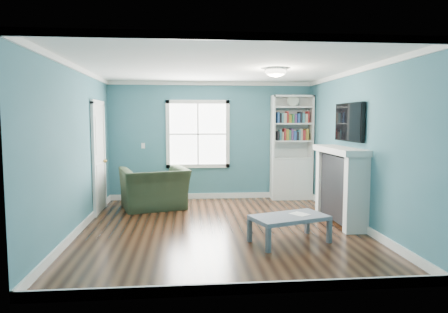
{
  "coord_description": "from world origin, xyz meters",
  "views": [
    {
      "loc": [
        -0.55,
        -6.35,
        1.76
      ],
      "look_at": [
        0.08,
        0.4,
        1.14
      ],
      "focal_mm": 32.0,
      "sensor_mm": 36.0,
      "label": 1
    }
  ],
  "objects": [
    {
      "name": "window",
      "position": [
        -0.3,
        2.49,
        1.45
      ],
      "size": [
        1.4,
        0.06,
        1.5
      ],
      "color": "white",
      "rests_on": "room_walls"
    },
    {
      "name": "tv",
      "position": [
        2.2,
        0.2,
        1.72
      ],
      "size": [
        0.06,
        1.1,
        0.65
      ],
      "primitive_type": "cube",
      "color": "black",
      "rests_on": "fireplace"
    },
    {
      "name": "fireplace",
      "position": [
        2.08,
        0.2,
        0.64
      ],
      "size": [
        0.44,
        1.58,
        1.3
      ],
      "color": "black",
      "rests_on": "ground"
    },
    {
      "name": "room_walls",
      "position": [
        0.0,
        0.0,
        1.58
      ],
      "size": [
        5.0,
        5.0,
        5.0
      ],
      "color": "#326772",
      "rests_on": "ground"
    },
    {
      "name": "ceiling_fixture",
      "position": [
        0.9,
        0.1,
        2.55
      ],
      "size": [
        0.38,
        0.38,
        0.15
      ],
      "color": "white",
      "rests_on": "room_walls"
    },
    {
      "name": "floor",
      "position": [
        0.0,
        0.0,
        0.0
      ],
      "size": [
        5.0,
        5.0,
        0.0
      ],
      "primitive_type": "plane",
      "color": "black",
      "rests_on": "ground"
    },
    {
      "name": "trim",
      "position": [
        0.0,
        0.0,
        1.24
      ],
      "size": [
        4.5,
        5.0,
        2.6
      ],
      "color": "white",
      "rests_on": "ground"
    },
    {
      "name": "coffee_table",
      "position": [
        0.92,
        -0.83,
        0.34
      ],
      "size": [
        1.21,
        0.91,
        0.39
      ],
      "rotation": [
        0.0,
        0.0,
        0.33
      ],
      "color": "#4F555E",
      "rests_on": "ground"
    },
    {
      "name": "paper_sheet",
      "position": [
        1.09,
        -0.76,
        0.39
      ],
      "size": [
        0.32,
        0.33,
        0.0
      ],
      "primitive_type": "cube",
      "rotation": [
        0.0,
        0.0,
        0.61
      ],
      "color": "white",
      "rests_on": "coffee_table"
    },
    {
      "name": "door",
      "position": [
        -2.22,
        1.4,
        1.07
      ],
      "size": [
        0.12,
        0.98,
        2.17
      ],
      "color": "silver",
      "rests_on": "ground"
    },
    {
      "name": "bookshelf",
      "position": [
        1.77,
        2.3,
        0.92
      ],
      "size": [
        0.9,
        0.35,
        2.31
      ],
      "color": "silver",
      "rests_on": "ground"
    },
    {
      "name": "recliner",
      "position": [
        -1.2,
        1.6,
        0.54
      ],
      "size": [
        1.42,
        1.13,
        1.09
      ],
      "primitive_type": "imported",
      "rotation": [
        0.0,
        0.0,
        -2.86
      ],
      "color": "#1F2D1C",
      "rests_on": "ground"
    },
    {
      "name": "light_switch",
      "position": [
        -1.5,
        2.48,
        1.2
      ],
      "size": [
        0.08,
        0.01,
        0.12
      ],
      "primitive_type": "cube",
      "color": "white",
      "rests_on": "room_walls"
    }
  ]
}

